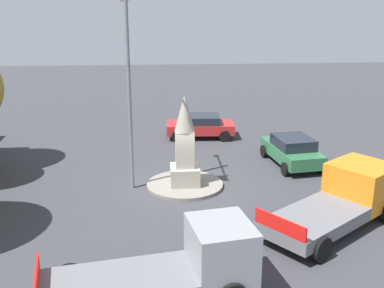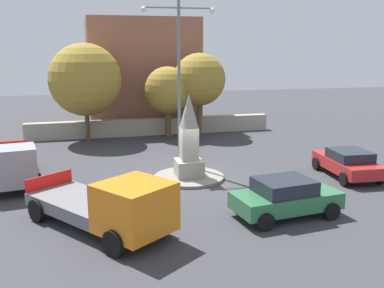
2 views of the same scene
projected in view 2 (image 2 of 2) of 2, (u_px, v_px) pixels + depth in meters
ground_plane at (189, 179)px, 21.19m from camera, size 80.00×80.00×0.00m
traffic_island at (189, 177)px, 21.18m from camera, size 3.36×3.36×0.15m
monument at (189, 141)px, 20.79m from camera, size 1.26×1.26×3.96m
streetlamp at (179, 68)px, 22.23m from camera, size 3.72×0.28×8.62m
car_green_parked_right at (285, 197)px, 16.37m from camera, size 4.18×2.49×1.45m
car_red_far_side at (348, 162)px, 21.37m from camera, size 2.17×4.02×1.35m
truck_orange_waiting at (112, 206)px, 14.80m from camera, size 5.22×5.97×2.01m
truck_grey_near_island at (12, 166)px, 19.86m from camera, size 3.05×6.01×2.08m
stone_boundary_wall at (152, 127)px, 31.53m from camera, size 17.37×1.03×1.17m
corner_building at (140, 72)px, 36.21m from camera, size 8.55×8.72×8.33m
tree_near_wall at (85, 80)px, 28.74m from camera, size 4.75×4.75×6.45m
tree_mid_cluster at (168, 90)px, 30.24m from camera, size 3.21×3.21×4.88m
tree_far_corner at (199, 80)px, 30.63m from camera, size 3.65×3.65×5.78m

